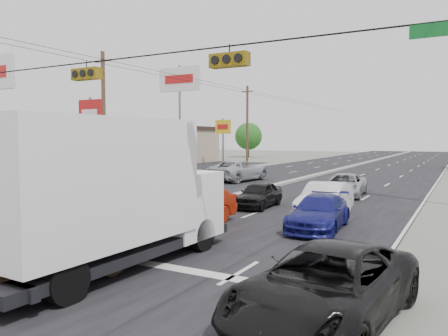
{
  "coord_description": "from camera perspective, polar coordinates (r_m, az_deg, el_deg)",
  "views": [
    {
      "loc": [
        11.8,
        -9.83,
        3.5
      ],
      "look_at": [
        2.79,
        6.39,
        2.2
      ],
      "focal_mm": 35.0,
      "sensor_mm": 36.0,
      "label": 1
    }
  ],
  "objects": [
    {
      "name": "pole_sign_billboard",
      "position": [
        46.39,
        -5.83,
        10.63
      ],
      "size": [
        5.0,
        0.25,
        11.0
      ],
      "color": "slate",
      "rests_on": "ground"
    },
    {
      "name": "red_sedan",
      "position": [
        17.16,
        -4.81,
        -5.15
      ],
      "size": [
        2.09,
        4.82,
        1.54
      ],
      "primitive_type": "imported",
      "rotation": [
        0.0,
        0.0,
        -0.1
      ],
      "color": "maroon",
      "rests_on": "ground"
    },
    {
      "name": "pole_sign_far",
      "position": [
        57.07,
        -0.12,
        4.91
      ],
      "size": [
        2.2,
        0.25,
        6.0
      ],
      "color": "slate",
      "rests_on": "ground"
    },
    {
      "name": "oncoming_far",
      "position": [
        35.11,
        1.95,
        -0.36
      ],
      "size": [
        3.43,
        6.24,
        1.65
      ],
      "primitive_type": "imported",
      "rotation": [
        0.0,
        0.0,
        3.02
      ],
      "color": "#9FA2A6",
      "rests_on": "ground"
    },
    {
      "name": "queue_car_d",
      "position": [
        17.03,
        12.3,
        -5.75
      ],
      "size": [
        2.09,
        4.54,
        1.28
      ],
      "primitive_type": "imported",
      "rotation": [
        0.0,
        0.0,
        0.07
      ],
      "color": "navy",
      "rests_on": "ground"
    },
    {
      "name": "utility_pole_left_c",
      "position": [
        55.46,
        3.06,
        5.66
      ],
      "size": [
        1.6,
        0.3,
        10.0
      ],
      "color": "#422D1E",
      "rests_on": "ground"
    },
    {
      "name": "queue_car_a",
      "position": [
        21.88,
        4.53,
        -3.52
      ],
      "size": [
        1.65,
        3.8,
        1.27
      ],
      "primitive_type": "imported",
      "rotation": [
        0.0,
        0.0,
        0.04
      ],
      "color": "black",
      "rests_on": "ground"
    },
    {
      "name": "parking_lot",
      "position": [
        45.33,
        -10.51,
        -0.49
      ],
      "size": [
        10.0,
        42.0,
        0.02
      ],
      "primitive_type": "cube",
      "color": "black",
      "rests_on": "ground"
    },
    {
      "name": "queue_car_c",
      "position": [
        26.9,
        15.45,
        -2.19
      ],
      "size": [
        2.6,
        4.96,
        1.33
      ],
      "primitive_type": "imported",
      "rotation": [
        0.0,
        0.0,
        0.08
      ],
      "color": "#A1A3A9",
      "rests_on": "ground"
    },
    {
      "name": "tan_sedan",
      "position": [
        11.3,
        -23.94,
        -10.12
      ],
      "size": [
        2.83,
        5.78,
        1.62
      ],
      "primitive_type": "imported",
      "rotation": [
        0.0,
        0.0,
        -0.1
      ],
      "color": "brown",
      "rests_on": "ground"
    },
    {
      "name": "road_surface",
      "position": [
        41.69,
        12.49,
        -0.91
      ],
      "size": [
        20.0,
        160.0,
        0.02
      ],
      "primitive_type": "cube",
      "color": "black",
      "rests_on": "ground"
    },
    {
      "name": "box_truck",
      "position": [
        12.01,
        -15.05,
        -3.09
      ],
      "size": [
        3.02,
        7.95,
        3.99
      ],
      "rotation": [
        0.0,
        0.0,
        -0.04
      ],
      "color": "black",
      "rests_on": "ground"
    },
    {
      "name": "ground",
      "position": [
        15.75,
        -20.89,
        -9.09
      ],
      "size": [
        200.0,
        200.0,
        0.0
      ],
      "primitive_type": "plane",
      "color": "#606356",
      "rests_on": "ground"
    },
    {
      "name": "oncoming_near",
      "position": [
        28.67,
        -10.03,
        -1.48
      ],
      "size": [
        2.28,
        5.48,
        1.58
      ],
      "primitive_type": "imported",
      "rotation": [
        0.0,
        0.0,
        3.13
      ],
      "color": "black",
      "rests_on": "ground"
    },
    {
      "name": "utility_pole_left_b",
      "position": [
        34.78,
        -15.43,
        6.51
      ],
      "size": [
        1.6,
        0.3,
        10.0
      ],
      "color": "#422D1E",
      "rests_on": "ground"
    },
    {
      "name": "black_suv",
      "position": [
        8.68,
        13.23,
        -14.82
      ],
      "size": [
        2.97,
        5.37,
        1.42
      ],
      "primitive_type": "imported",
      "rotation": [
        0.0,
        0.0,
        -0.12
      ],
      "color": "black",
      "rests_on": "ground"
    },
    {
      "name": "strip_mall",
      "position": [
        51.42,
        -18.31,
        2.46
      ],
      "size": [
        12.0,
        42.0,
        4.6
      ],
      "primitive_type": "cube",
      "color": "tan",
      "rests_on": "ground"
    },
    {
      "name": "center_median",
      "position": [
        41.68,
        12.5,
        -0.77
      ],
      "size": [
        0.5,
        160.0,
        0.2
      ],
      "primitive_type": "cube",
      "color": "gray",
      "rests_on": "ground"
    },
    {
      "name": "tree_left_far",
      "position": [
        77.58,
        3.22,
        4.15
      ],
      "size": [
        4.8,
        4.8,
        6.12
      ],
      "color": "#382619",
      "rests_on": "ground"
    },
    {
      "name": "queue_car_b",
      "position": [
        19.73,
        13.07,
        -4.13
      ],
      "size": [
        1.67,
        4.55,
        1.49
      ],
      "primitive_type": "imported",
      "rotation": [
        0.0,
        0.0,
        0.02
      ],
      "color": "silver",
      "rests_on": "ground"
    },
    {
      "name": "pole_sign_mid",
      "position": [
        40.08,
        -17.03,
        6.14
      ],
      "size": [
        2.6,
        0.25,
        7.0
      ],
      "color": "slate",
      "rests_on": "ground"
    },
    {
      "name": "traffic_signals",
      "position": [
        14.45,
        -17.79,
        11.75
      ],
      "size": [
        25.0,
        0.3,
        0.54
      ],
      "color": "black",
      "rests_on": "ground"
    }
  ]
}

